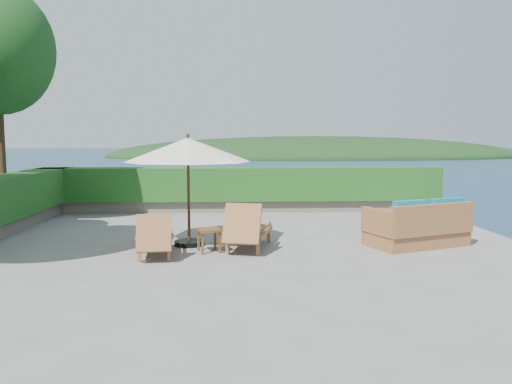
{
  "coord_description": "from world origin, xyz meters",
  "views": [
    {
      "loc": [
        -0.2,
        -9.65,
        2.2
      ],
      "look_at": [
        0.3,
        0.8,
        1.1
      ],
      "focal_mm": 35.0,
      "sensor_mm": 36.0,
      "label": 1
    }
  ],
  "objects_px": {
    "patio_umbrella": "(188,151)",
    "lounge_left": "(155,238)",
    "side_table": "(209,233)",
    "wicker_loveseat": "(419,227)",
    "lounge_right": "(248,229)"
  },
  "relations": [
    {
      "from": "patio_umbrella",
      "to": "lounge_left",
      "type": "bearing_deg",
      "value": -119.25
    },
    {
      "from": "side_table",
      "to": "wicker_loveseat",
      "type": "relative_size",
      "value": 0.24
    },
    {
      "from": "patio_umbrella",
      "to": "lounge_right",
      "type": "xyz_separation_m",
      "value": [
        1.21,
        -0.47,
        -1.55
      ]
    },
    {
      "from": "lounge_left",
      "to": "wicker_loveseat",
      "type": "xyz_separation_m",
      "value": [
        5.31,
        0.69,
        0.03
      ]
    },
    {
      "from": "wicker_loveseat",
      "to": "lounge_right",
      "type": "bearing_deg",
      "value": 161.83
    },
    {
      "from": "lounge_right",
      "to": "side_table",
      "type": "height_order",
      "value": "lounge_right"
    },
    {
      "from": "lounge_left",
      "to": "patio_umbrella",
      "type": "bearing_deg",
      "value": 54.85
    },
    {
      "from": "lounge_right",
      "to": "lounge_left",
      "type": "bearing_deg",
      "value": -150.31
    },
    {
      "from": "patio_umbrella",
      "to": "wicker_loveseat",
      "type": "relative_size",
      "value": 1.26
    },
    {
      "from": "lounge_right",
      "to": "patio_umbrella",
      "type": "bearing_deg",
      "value": 172.24
    },
    {
      "from": "patio_umbrella",
      "to": "side_table",
      "type": "xyz_separation_m",
      "value": [
        0.44,
        -0.65,
        -1.58
      ]
    },
    {
      "from": "patio_umbrella",
      "to": "side_table",
      "type": "relative_size",
      "value": 5.3
    },
    {
      "from": "lounge_left",
      "to": "wicker_loveseat",
      "type": "relative_size",
      "value": 0.68
    },
    {
      "from": "lounge_left",
      "to": "side_table",
      "type": "bearing_deg",
      "value": 12.76
    },
    {
      "from": "lounge_left",
      "to": "side_table",
      "type": "height_order",
      "value": "lounge_left"
    }
  ]
}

